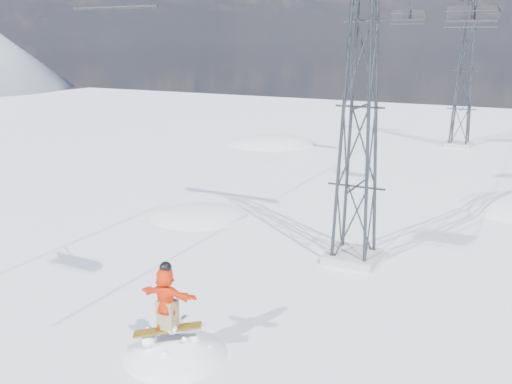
{
  "coord_description": "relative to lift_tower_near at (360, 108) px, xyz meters",
  "views": [
    {
      "loc": [
        6.43,
        -10.57,
        7.72
      ],
      "look_at": [
        -0.91,
        3.73,
        3.37
      ],
      "focal_mm": 40.0,
      "sensor_mm": 36.0,
      "label": 1
    }
  ],
  "objects": [
    {
      "name": "ground",
      "position": [
        -0.8,
        -8.0,
        -5.47
      ],
      "size": [
        120.0,
        120.0,
        0.0
      ],
      "primitive_type": "plane",
      "color": "white",
      "rests_on": "ground"
    },
    {
      "name": "snow_terrain",
      "position": [
        -5.57,
        13.24,
        -15.06
      ],
      "size": [
        39.0,
        37.0,
        22.0
      ],
      "color": "white",
      "rests_on": "ground"
    },
    {
      "name": "lift_chair_far",
      "position": [
        -2.2,
        16.04,
        3.47
      ],
      "size": [
        1.93,
        0.55,
        2.39
      ],
      "color": "black",
      "rests_on": "ground"
    },
    {
      "name": "lift_chair_mid",
      "position": [
        2.2,
        8.6,
        3.2
      ],
      "size": [
        2.2,
        0.63,
        2.73
      ],
      "color": "black",
      "rests_on": "ground"
    },
    {
      "name": "lift_tower_near",
      "position": [
        0.0,
        0.0,
        0.0
      ],
      "size": [
        5.2,
        1.8,
        11.43
      ],
      "color": "#999999",
      "rests_on": "ground"
    },
    {
      "name": "lift_tower_far",
      "position": [
        0.0,
        25.0,
        0.0
      ],
      "size": [
        5.2,
        1.8,
        11.43
      ],
      "color": "#999999",
      "rests_on": "ground"
    }
  ]
}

